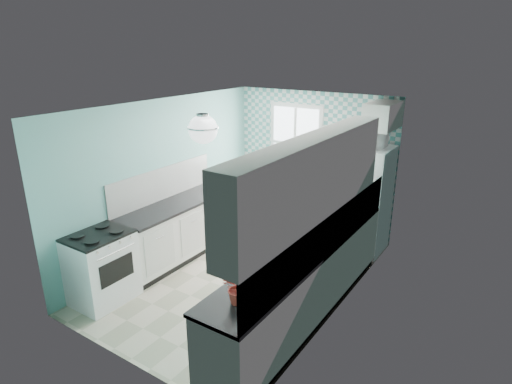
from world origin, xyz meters
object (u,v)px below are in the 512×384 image
Objects in this scene: sink at (340,221)px; potted_plant at (240,288)px; fruit_bowl at (251,291)px; fridge at (363,199)px; microwave at (368,137)px; ceiling_light at (203,129)px; stove at (102,267)px.

sink reaches higher than potted_plant.
fridge is at bearing 91.52° from fruit_bowl.
microwave is (0.00, 0.00, 1.02)m from fridge.
fridge is at bearing 91.45° from potted_plant.
ceiling_light is at bearing 140.94° from potted_plant.
fridge is 1.18m from sink.
ceiling_light reaches higher than fruit_bowl.
stove is at bearing 179.04° from fruit_bowl.
fruit_bowl is 0.56× the size of microwave.
sink is 1.82× the size of fruit_bowl.
sink is at bearing 89.91° from potted_plant.
stove is at bearing 174.66° from potted_plant.
microwave is at bearing 66.90° from ceiling_light.
microwave is at bearing 91.44° from potted_plant.
potted_plant is (1.20, -0.97, -1.22)m from ceiling_light.
microwave is at bearing 91.52° from fruit_bowl.
stove is at bearing 55.56° from microwave.
ceiling_light reaches higher than fridge.
fridge is at bearing 56.97° from stove.
ceiling_light is 2.86m from microwave.
fridge reaches higher than stove.
potted_plant is (-0.00, -2.40, 0.18)m from sink.
ceiling_light is 0.64× the size of sink.
stove is 1.75× the size of microwave.
fruit_bowl is 3.52m from microwave.
fridge reaches higher than potted_plant.
ceiling_light is 0.20× the size of fridge.
fridge is 5.32× the size of potted_plant.
fruit_bowl is at bearing 90.00° from potted_plant.
potted_plant is (0.09, -3.58, 0.23)m from fridge.
potted_plant is at bearing -89.12° from sink.
sink is at bearing 43.69° from stove.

